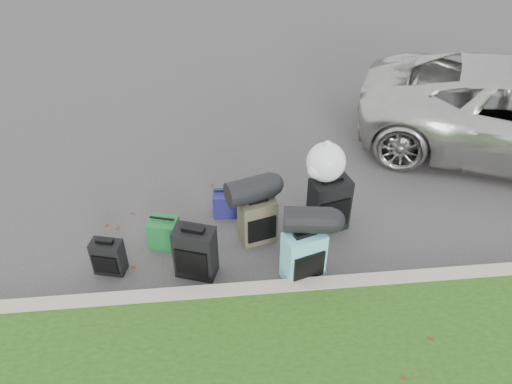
{
  "coord_description": "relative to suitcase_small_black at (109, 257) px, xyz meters",
  "views": [
    {
      "loc": [
        -0.58,
        -4.71,
        4.33
      ],
      "look_at": [
        -0.1,
        0.2,
        0.55
      ],
      "focal_mm": 35.0,
      "sensor_mm": 36.0,
      "label": 1
    }
  ],
  "objects": [
    {
      "name": "duffel_left",
      "position": [
        1.69,
        0.41,
        0.54
      ],
      "size": [
        0.64,
        0.47,
        0.31
      ],
      "primitive_type": "cylinder",
      "rotation": [
        0.0,
        1.57,
        0.32
      ],
      "color": "black",
      "rests_on": "suitcase_olive"
    },
    {
      "name": "curb",
      "position": [
        1.88,
        -0.56,
        -0.15
      ],
      "size": [
        120.0,
        0.18,
        0.15
      ],
      "primitive_type": "cube",
      "color": "#9E937F",
      "rests_on": "ground"
    },
    {
      "name": "tote_navy",
      "position": [
        1.4,
        0.92,
        -0.05
      ],
      "size": [
        0.33,
        0.27,
        0.34
      ],
      "primitive_type": "cube",
      "rotation": [
        0.0,
        0.0,
        -0.06
      ],
      "color": "navy",
      "rests_on": "ground"
    },
    {
      "name": "suitcase_teal",
      "position": [
        2.22,
        -0.32,
        0.1
      ],
      "size": [
        0.52,
        0.4,
        0.65
      ],
      "primitive_type": "cube",
      "rotation": [
        0.0,
        0.0,
        0.31
      ],
      "color": "#54A5B2",
      "rests_on": "ground"
    },
    {
      "name": "suitcase_large_black_left",
      "position": [
        1.01,
        -0.13,
        0.1
      ],
      "size": [
        0.52,
        0.41,
        0.65
      ],
      "primitive_type": "cube",
      "rotation": [
        0.0,
        0.0,
        -0.33
      ],
      "color": "black",
      "rests_on": "ground"
    },
    {
      "name": "ground",
      "position": [
        1.88,
        0.44,
        -0.22
      ],
      "size": [
        120.0,
        120.0,
        0.0
      ],
      "primitive_type": "plane",
      "color": "#383535",
      "rests_on": "ground"
    },
    {
      "name": "suitcase_small_black",
      "position": [
        0.0,
        0.0,
        0.0
      ],
      "size": [
        0.39,
        0.28,
        0.44
      ],
      "primitive_type": "cube",
      "rotation": [
        0.0,
        0.0,
        -0.25
      ],
      "color": "black",
      "rests_on": "ground"
    },
    {
      "name": "tote_green",
      "position": [
        0.62,
        0.39,
        -0.03
      ],
      "size": [
        0.4,
        0.35,
        0.38
      ],
      "primitive_type": "cube",
      "rotation": [
        0.0,
        0.0,
        -0.27
      ],
      "color": "#17682A",
      "rests_on": "ground"
    },
    {
      "name": "trash_bag",
      "position": [
        2.62,
        0.59,
        0.75
      ],
      "size": [
        0.48,
        0.48,
        0.48
      ],
      "primitive_type": "sphere",
      "color": "white",
      "rests_on": "suitcase_large_black_right"
    },
    {
      "name": "suitcase_olive",
      "position": [
        1.78,
        0.38,
        0.08
      ],
      "size": [
        0.5,
        0.38,
        0.61
      ],
      "primitive_type": "cube",
      "rotation": [
        0.0,
        0.0,
        0.27
      ],
      "color": "#3C3828",
      "rests_on": "ground"
    },
    {
      "name": "suitcase_large_black_right",
      "position": [
        2.7,
        0.53,
        0.15
      ],
      "size": [
        0.55,
        0.41,
        0.74
      ],
      "primitive_type": "cube",
      "rotation": [
        0.0,
        0.0,
        0.25
      ],
      "color": "black",
      "rests_on": "ground"
    },
    {
      "name": "duffel_right",
      "position": [
        2.26,
        -0.24,
        0.58
      ],
      "size": [
        0.56,
        0.37,
        0.3
      ],
      "primitive_type": "cylinder",
      "rotation": [
        0.0,
        1.57,
        -0.14
      ],
      "color": "black",
      "rests_on": "suitcase_teal"
    }
  ]
}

